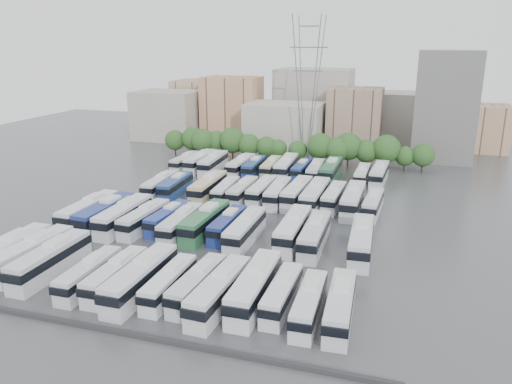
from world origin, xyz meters
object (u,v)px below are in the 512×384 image
(bus_r0_s5, at_px, (116,275))
(bus_r0_s7, at_px, (169,283))
(apartment_tower, at_px, (445,106))
(bus_r2_s12, at_px, (353,200))
(bus_r1_s10, at_px, (293,229))
(bus_r3_s7, at_px, (286,166))
(bus_r1_s4, at_px, (168,218))
(bus_r2_s2, at_px, (176,186))
(bus_r2_s9, at_px, (297,193))
(bus_r1_s1, at_px, (105,214))
(bus_r2_s7, at_px, (262,191))
(bus_r2_s5, at_px, (226,190))
(bus_r0_s11, at_px, (282,294))
(bus_r1_s0, at_px, (89,211))
(bus_r3_s8, at_px, (301,169))
(bus_r1_s13, at_px, (361,241))
(bus_r2_s4, at_px, (208,187))
(bus_r2_s6, at_px, (243,191))
(bus_r3_s12, at_px, (362,175))
(bus_r3_s1, at_px, (200,161))
(bus_r0_s0, at_px, (8,253))
(bus_r0_s8, at_px, (198,284))
(bus_r1_s2, at_px, (124,215))
(bus_r3_s9, at_px, (316,171))
(bus_r0_s6, at_px, (141,278))
(bus_r0_s13, at_px, (340,305))
(bus_r2_s13, at_px, (373,204))
(bus_r1_s6, at_px, (205,222))
(bus_r0_s10, at_px, (255,286))
(bus_r2_s10, at_px, (315,196))
(bus_r0_s4, at_px, (89,274))
(bus_r0_s1, at_px, (32,253))
(bus_r2_s1, at_px, (160,185))
(bus_r3_s2, at_px, (213,163))
(bus_r3_s5, at_px, (254,167))
(bus_r0_s9, at_px, (220,291))
(bus_r1_s11, at_px, (315,235))
(bus_r1_s7, at_px, (227,224))
(electricity_pylon, at_px, (308,81))
(bus_r0_s2, at_px, (51,260))
(bus_r3_s0, at_px, (186,162))
(bus_r3_s10, at_px, (331,170))
(bus_r1_s3, at_px, (144,218))
(bus_r1_s8, at_px, (245,230))

(bus_r0_s5, distance_m, bus_r0_s7, 6.82)
(apartment_tower, height_order, bus_r2_s12, apartment_tower)
(bus_r1_s10, bearing_deg, bus_r3_s7, 105.15)
(bus_r1_s4, xyz_separation_m, bus_r2_s2, (-6.62, 16.18, 0.11))
(bus_r2_s9, bearing_deg, bus_r1_s1, -140.52)
(bus_r2_s7, relative_size, bus_r2_s9, 0.91)
(bus_r2_s5, bearing_deg, bus_r0_s11, -63.39)
(bus_r2_s2, bearing_deg, bus_r2_s9, 1.81)
(bus_r1_s0, height_order, bus_r3_s8, bus_r1_s0)
(bus_r1_s13, xyz_separation_m, bus_r2_s4, (-29.90, 17.84, 0.00))
(bus_r2_s6, distance_m, bus_r3_s12, 26.79)
(bus_r2_s5, xyz_separation_m, bus_r3_s1, (-13.22, 18.93, 0.28))
(bus_r0_s0, bearing_deg, bus_r3_s1, 86.36)
(bus_r0_s0, distance_m, bus_r2_s6, 40.79)
(bus_r0_s8, bearing_deg, bus_r2_s9, 87.99)
(bus_r1_s2, bearing_deg, bus_r0_s0, -111.27)
(bus_r0_s11, height_order, bus_r3_s9, bus_r3_s9)
(bus_r0_s8, height_order, bus_r3_s1, bus_r3_s1)
(bus_r0_s6, relative_size, bus_r0_s13, 1.12)
(bus_r2_s9, relative_size, bus_r2_s13, 1.15)
(bus_r0_s7, xyz_separation_m, bus_r1_s6, (-3.54, 18.89, 0.36))
(bus_r0_s10, bearing_deg, bus_r2_s10, 89.29)
(bus_r0_s4, bearing_deg, bus_r0_s1, 165.89)
(bus_r0_s0, bearing_deg, bus_r0_s6, -3.57)
(bus_r1_s13, distance_m, bus_r2_s4, 34.82)
(bus_r0_s6, relative_size, bus_r1_s13, 0.99)
(bus_r0_s11, distance_m, bus_r1_s4, 29.27)
(bus_r2_s1, bearing_deg, bus_r3_s2, 76.99)
(bus_r3_s7, bearing_deg, bus_r3_s5, -170.73)
(bus_r0_s7, height_order, bus_r0_s9, bus_r0_s9)
(bus_r0_s6, bearing_deg, bus_r0_s13, 2.80)
(bus_r0_s1, distance_m, bus_r1_s4, 20.69)
(bus_r0_s5, height_order, bus_r1_s2, bus_r1_s2)
(apartment_tower, xyz_separation_m, bus_r2_s4, (-42.40, -46.28, -10.95))
(bus_r1_s11, bearing_deg, bus_r0_s5, -137.84)
(bus_r2_s10, xyz_separation_m, bus_r3_s9, (-3.32, 18.02, -0.27))
(bus_r3_s1, xyz_separation_m, bus_r3_s7, (19.78, 0.58, 0.09))
(bus_r1_s1, distance_m, bus_r1_s2, 3.22)
(apartment_tower, bearing_deg, bus_r1_s7, -117.19)
(electricity_pylon, xyz_separation_m, bus_r1_s13, (19.51, -56.11, -16.61))
(bus_r0_s2, distance_m, bus_r3_s7, 57.38)
(apartment_tower, distance_m, bus_r3_s0, 63.24)
(bus_r2_s7, bearing_deg, bus_r1_s1, -133.43)
(bus_r1_s13, height_order, bus_r3_s8, bus_r1_s13)
(bus_r1_s13, height_order, bus_r2_s10, bus_r2_s10)
(bus_r0_s0, distance_m, bus_r3_s1, 54.41)
(bus_r3_s10, bearing_deg, bus_r0_s7, -99.60)
(bus_r1_s3, bearing_deg, bus_r1_s8, 2.25)
(bus_r0_s10, xyz_separation_m, bus_r2_s6, (-13.33, 35.04, -0.28))
(bus_r0_s4, distance_m, bus_r1_s3, 18.98)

